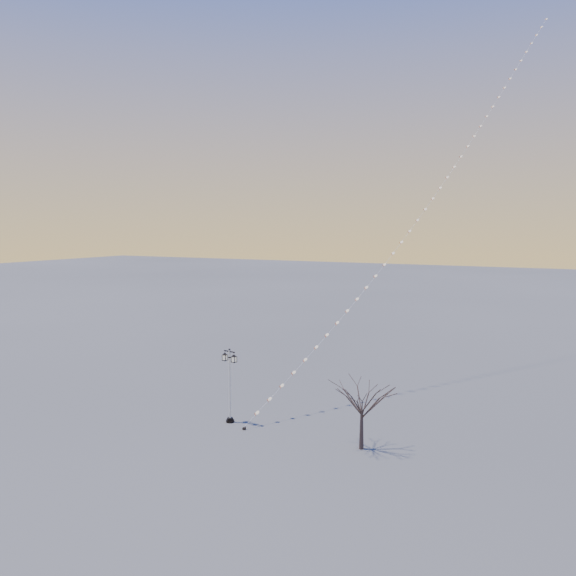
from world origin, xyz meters
The scene contains 4 objects.
ground centered at (0.00, 0.00, 0.00)m, with size 300.00×300.00×0.00m, color #4E4F50.
street_lamp centered at (-1.92, 1.33, 2.53)m, with size 1.15×0.55×4.57m.
bare_tree centered at (6.67, 0.98, 2.71)m, with size 2.35×2.35×3.90m.
kite_train centered at (5.95, 18.85, 16.21)m, with size 13.42×37.13×32.68m.
Camera 1 is at (16.86, -27.45, 11.94)m, focal length 36.03 mm.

